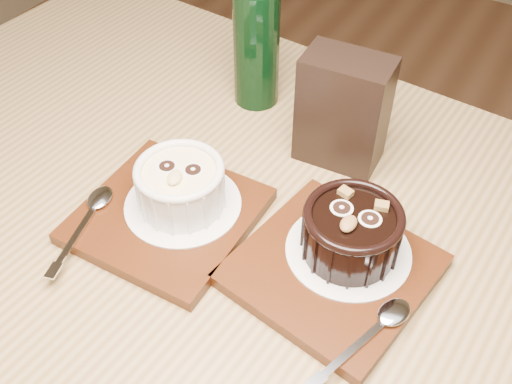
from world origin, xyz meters
TOP-DOWN VIEW (x-y plane):
  - table at (-0.20, 0.23)m, footprint 1.26×0.89m
  - tray_left at (-0.30, 0.23)m, footprint 0.18×0.18m
  - doily_left at (-0.29, 0.25)m, footprint 0.13×0.13m
  - ramekin_white at (-0.29, 0.25)m, footprint 0.10×0.10m
  - spoon_left at (-0.36, 0.18)m, footprint 0.06×0.14m
  - tray_right at (-0.11, 0.26)m, footprint 0.21×0.21m
  - doily_right at (-0.10, 0.28)m, footprint 0.13×0.13m
  - ramekin_dark at (-0.10, 0.28)m, footprint 0.10×0.10m
  - spoon_right at (-0.04, 0.20)m, footprint 0.07×0.14m
  - condiment_stand at (-0.18, 0.43)m, footprint 0.10×0.07m
  - green_bottle at (-0.33, 0.48)m, footprint 0.06×0.06m

SIDE VIEW (x-z plane):
  - table at x=-0.20m, z-range 0.28..1.03m
  - tray_left at x=-0.30m, z-range 0.75..0.76m
  - tray_right at x=-0.11m, z-range 0.75..0.76m
  - doily_left at x=-0.29m, z-range 0.77..0.77m
  - doily_right at x=-0.10m, z-range 0.77..0.77m
  - spoon_left at x=-0.36m, z-range 0.77..0.77m
  - spoon_right at x=-0.04m, z-range 0.77..0.77m
  - ramekin_white at x=-0.29m, z-range 0.77..0.83m
  - ramekin_dark at x=-0.10m, z-range 0.77..0.83m
  - condiment_stand at x=-0.18m, z-range 0.75..0.89m
  - green_bottle at x=-0.33m, z-range 0.72..0.95m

